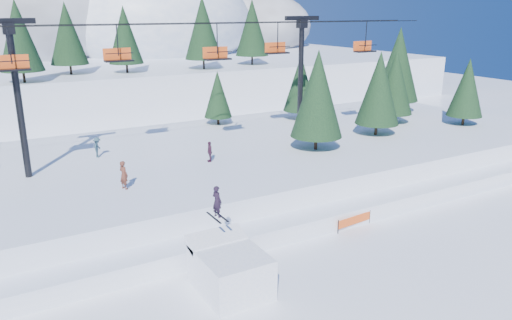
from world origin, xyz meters
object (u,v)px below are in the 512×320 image
chairlift (175,65)px  banner_near (354,220)px  banner_far (380,206)px  jump_kicker (230,269)px

chairlift → banner_near: size_ratio=16.15×
banner_far → banner_near: bearing=-162.5°
chairlift → banner_far: bearing=-52.0°
jump_kicker → banner_near: size_ratio=1.74×
jump_kicker → banner_near: 10.41m
chairlift → banner_far: (9.53, -12.20, -8.78)m
banner_near → chairlift: bearing=116.2°
jump_kicker → banner_far: size_ratio=1.87×
chairlift → banner_far: chairlift is taller
banner_far → chairlift: bearing=128.0°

